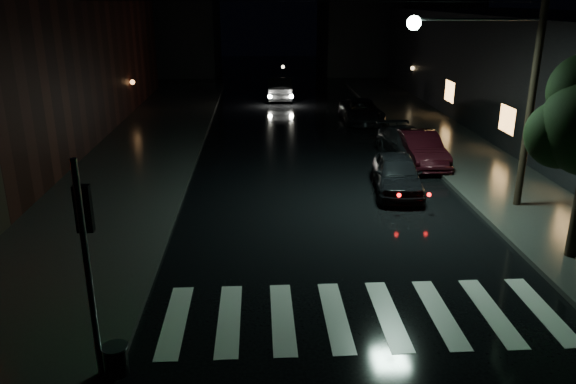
{
  "coord_description": "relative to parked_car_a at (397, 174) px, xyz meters",
  "views": [
    {
      "loc": [
        0.73,
        -10.5,
        6.84
      ],
      "look_at": [
        1.54,
        4.53,
        1.6
      ],
      "focal_mm": 35.0,
      "sensor_mm": 36.0,
      "label": 1
    }
  ],
  "objects": [
    {
      "name": "oncoming_car",
      "position": [
        -3.55,
        20.15,
        0.07
      ],
      "size": [
        1.67,
        4.7,
        1.54
      ],
      "primitive_type": "imported",
      "rotation": [
        0.0,
        0.0,
        3.13
      ],
      "color": "black",
      "rests_on": "ground"
    },
    {
      "name": "parked_car_d",
      "position": [
        0.85,
        12.21,
        -0.05
      ],
      "size": [
        2.16,
        4.67,
        1.3
      ],
      "primitive_type": "imported",
      "rotation": [
        0.0,
        0.0,
        -0.0
      ],
      "color": "black",
      "rests_on": "ground"
    },
    {
      "name": "building_far_right",
      "position": [
        8.2,
        36.07,
        2.8
      ],
      "size": [
        14.0,
        10.0,
        7.0
      ],
      "primitive_type": "cube",
      "color": "black",
      "rests_on": "ground"
    },
    {
      "name": "utility_pole",
      "position": [
        3.03,
        -1.93,
        3.9
      ],
      "size": [
        4.92,
        0.44,
        8.0
      ],
      "color": "black",
      "rests_on": "ground"
    },
    {
      "name": "parked_car_a",
      "position": [
        0.0,
        0.0,
        0.0
      ],
      "size": [
        2.15,
        4.3,
        1.41
      ],
      "primitive_type": "imported",
      "rotation": [
        0.0,
        0.0,
        -0.12
      ],
      "color": "black",
      "rests_on": "ground"
    },
    {
      "name": "signal_pole_corner",
      "position": [
        -7.94,
        -10.39,
        0.84
      ],
      "size": [
        0.68,
        0.61,
        4.2
      ],
      "color": "slate",
      "rests_on": "ground"
    },
    {
      "name": "building_far_left",
      "position": [
        -15.8,
        36.07,
        3.3
      ],
      "size": [
        14.0,
        10.0,
        8.0
      ],
      "primitive_type": "cube",
      "color": "black",
      "rests_on": "ground"
    },
    {
      "name": "building_right",
      "position": [
        11.2,
        9.07,
        2.3
      ],
      "size": [
        10.0,
        40.0,
        6.0
      ],
      "primitive_type": "cube",
      "color": "black",
      "rests_on": "ground"
    },
    {
      "name": "parked_car_c",
      "position": [
        1.54,
        4.42,
        -0.04
      ],
      "size": [
        2.35,
        4.76,
        1.33
      ],
      "primitive_type": "imported",
      "rotation": [
        0.0,
        0.0,
        0.11
      ],
      "color": "black",
      "rests_on": "ground"
    },
    {
      "name": "ground",
      "position": [
        -5.8,
        -8.93,
        -0.7
      ],
      "size": [
        120.0,
        120.0,
        0.0
      ],
      "primitive_type": "plane",
      "color": "black",
      "rests_on": "ground"
    },
    {
      "name": "sidewalk_right",
      "position": [
        4.2,
        5.07,
        -0.63
      ],
      "size": [
        4.0,
        44.0,
        0.15
      ],
      "primitive_type": "cube",
      "color": "#282826",
      "rests_on": "ground"
    },
    {
      "name": "crosswalk",
      "position": [
        -2.8,
        -8.43,
        -0.7
      ],
      "size": [
        9.0,
        3.0,
        0.01
      ],
      "primitive_type": "cube",
      "color": "beige",
      "rests_on": "ground"
    },
    {
      "name": "sidewalk_left",
      "position": [
        -10.8,
        5.07,
        -0.63
      ],
      "size": [
        6.0,
        44.0,
        0.15
      ],
      "primitive_type": "cube",
      "color": "#282826",
      "rests_on": "ground"
    },
    {
      "name": "parked_car_b",
      "position": [
        1.8,
        3.5,
        0.01
      ],
      "size": [
        1.62,
        4.35,
        1.42
      ],
      "primitive_type": "imported",
      "rotation": [
        0.0,
        0.0,
        0.03
      ],
      "color": "black",
      "rests_on": "ground"
    }
  ]
}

